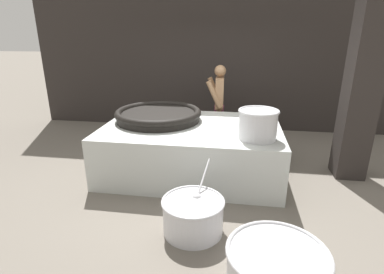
{
  "coord_description": "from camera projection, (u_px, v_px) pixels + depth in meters",
  "views": [
    {
      "loc": [
        0.7,
        -4.58,
        2.24
      ],
      "look_at": [
        0.0,
        0.0,
        0.61
      ],
      "focal_mm": 28.0,
      "sensor_mm": 36.0,
      "label": 1
    }
  ],
  "objects": [
    {
      "name": "ground_plane",
      "position": [
        192.0,
        170.0,
        5.12
      ],
      "size": [
        60.0,
        60.0,
        0.0
      ],
      "primitive_type": "plane",
      "color": "slate"
    },
    {
      "name": "back_wall",
      "position": [
        209.0,
        35.0,
        6.86
      ],
      "size": [
        8.44,
        0.24,
        4.33
      ],
      "primitive_type": "cube",
      "color": "#2D2826",
      "rests_on": "ground_plane"
    },
    {
      "name": "support_pillar",
      "position": [
        371.0,
        37.0,
        4.26
      ],
      "size": [
        0.45,
        0.45,
        4.33
      ],
      "primitive_type": "cube",
      "color": "#2D2826",
      "rests_on": "ground_plane"
    },
    {
      "name": "hearth_platform",
      "position": [
        192.0,
        148.0,
        4.98
      ],
      "size": [
        2.83,
        1.91,
        0.81
      ],
      "color": "silver",
      "rests_on": "ground_plane"
    },
    {
      "name": "giant_wok_near",
      "position": [
        158.0,
        115.0,
        5.09
      ],
      "size": [
        1.46,
        1.46,
        0.19
      ],
      "color": "black",
      "rests_on": "hearth_platform"
    },
    {
      "name": "stock_pot",
      "position": [
        258.0,
        124.0,
        4.17
      ],
      "size": [
        0.57,
        0.57,
        0.42
      ],
      "color": "silver",
      "rests_on": "hearth_platform"
    },
    {
      "name": "cook",
      "position": [
        219.0,
        103.0,
        6.05
      ],
      "size": [
        0.39,
        0.6,
        1.63
      ],
      "rotation": [
        0.0,
        0.0,
        3.18
      ],
      "color": "#9E7551",
      "rests_on": "ground_plane"
    },
    {
      "name": "prep_bowl_vegetables",
      "position": [
        193.0,
        214.0,
        3.49
      ],
      "size": [
        0.74,
        0.95,
        0.71
      ],
      "color": "silver",
      "rests_on": "ground_plane"
    },
    {
      "name": "prep_bowl_meat",
      "position": [
        276.0,
        266.0,
        2.74
      ],
      "size": [
        0.95,
        0.95,
        0.38
      ],
      "color": "silver",
      "rests_on": "ground_plane"
    }
  ]
}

